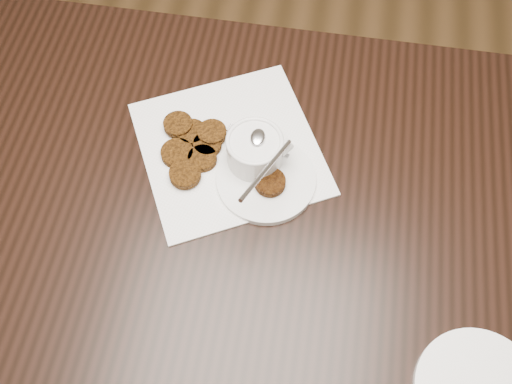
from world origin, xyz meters
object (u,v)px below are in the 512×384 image
(sauce_ramekin, at_px, (255,140))
(plate_with_patty, at_px, (266,178))
(table, at_px, (218,290))
(napkin, at_px, (230,148))

(sauce_ramekin, height_order, plate_with_patty, sauce_ramekin)
(table, distance_m, plate_with_patty, 0.41)
(table, bearing_deg, napkin, 84.61)
(napkin, height_order, sauce_ramekin, sauce_ramekin)
(sauce_ramekin, bearing_deg, napkin, 156.47)
(napkin, bearing_deg, sauce_ramekin, -23.53)
(table, height_order, sauce_ramekin, sauce_ramekin)
(table, distance_m, napkin, 0.41)
(table, xyz_separation_m, napkin, (0.01, 0.15, 0.38))
(table, height_order, napkin, napkin)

